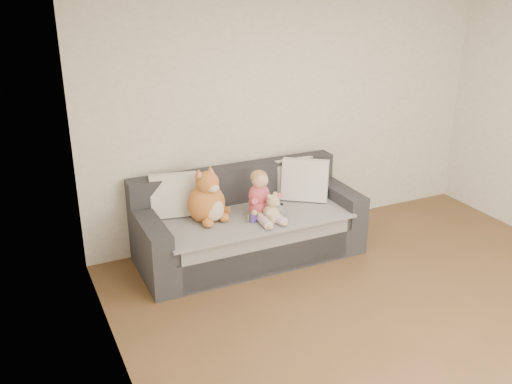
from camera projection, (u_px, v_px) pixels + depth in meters
room_shell at (427, 173)px, 4.21m from camera, size 5.00×5.00×5.00m
sofa at (248, 227)px, 5.67m from camera, size 2.20×0.94×0.85m
cushion_left at (174, 195)px, 5.46m from camera, size 0.49×0.29×0.43m
cushion_right_back at (294, 176)px, 6.00m from camera, size 0.42×0.19×0.40m
cushion_right_front at (305, 180)px, 5.83m from camera, size 0.50×0.44×0.44m
toddler at (261, 198)px, 5.43m from camera, size 0.33×0.47×0.47m
plush_cat at (208, 200)px, 5.35m from camera, size 0.44×0.43×0.55m
teddy_bear at (273, 209)px, 5.38m from camera, size 0.21×0.18×0.28m
plush_cow at (278, 210)px, 5.46m from camera, size 0.14×0.21×0.17m
sippy_cup at (253, 216)px, 5.36m from camera, size 0.11×0.07×0.12m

